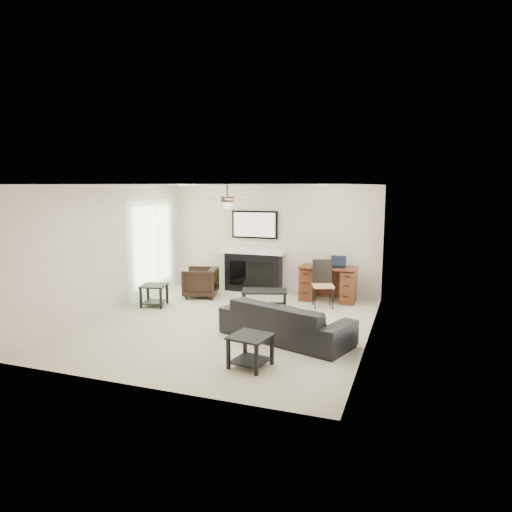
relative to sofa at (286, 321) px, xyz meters
The scene contains 10 objects.
room_shell 1.80m from the sofa, 153.75° to the left, with size 5.50×5.54×2.52m.
sofa is the anchor object (origin of this frame).
armchair 3.37m from the sofa, 140.41° to the left, with size 0.71×0.73×0.67m, color black.
coffee_table 1.84m from the sofa, 119.36° to the left, with size 0.90×0.50×0.40m, color black.
end_table_near 1.26m from the sofa, 96.84° to the right, with size 0.52×0.52×0.45m, color black.
end_table_left 3.34m from the sofa, 160.75° to the left, with size 0.50×0.50×0.45m, color black.
fireplace_unit 3.51m from the sofa, 118.80° to the left, with size 1.52×0.34×1.91m, color black.
desk 2.74m from the sofa, 86.39° to the left, with size 1.22×0.56×0.76m, color #431810.
desk_chair 2.19m from the sofa, 85.48° to the left, with size 0.42×0.44×0.97m, color black.
laptop 2.79m from the sofa, 82.18° to the left, with size 0.33×0.24×0.23m, color black.
Camera 1 is at (3.17, -7.33, 2.48)m, focal length 32.00 mm.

